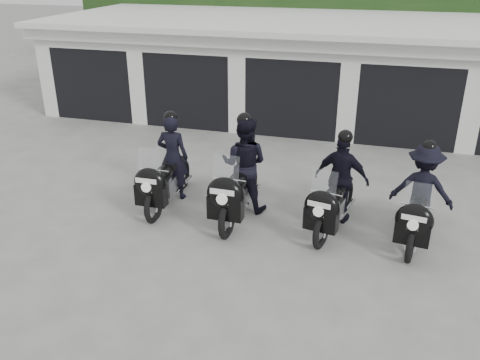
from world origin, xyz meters
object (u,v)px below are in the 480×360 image
(police_bike_d, at_px, (421,197))
(police_bike_c, at_px, (338,186))
(police_bike_a, at_px, (167,169))
(police_bike_b, at_px, (241,172))

(police_bike_d, bearing_deg, police_bike_c, -172.79)
(police_bike_a, height_order, police_bike_d, police_bike_a)
(police_bike_b, relative_size, police_bike_c, 1.10)
(police_bike_a, bearing_deg, police_bike_c, -0.46)
(police_bike_b, bearing_deg, police_bike_a, -179.67)
(police_bike_c, xyz_separation_m, police_bike_d, (1.47, -0.03, -0.01))
(police_bike_b, xyz_separation_m, police_bike_c, (1.88, 0.02, -0.07))
(police_bike_d, bearing_deg, police_bike_a, -171.91)
(police_bike_b, xyz_separation_m, police_bike_d, (3.35, -0.01, -0.08))
(police_bike_b, height_order, police_bike_d, police_bike_b)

